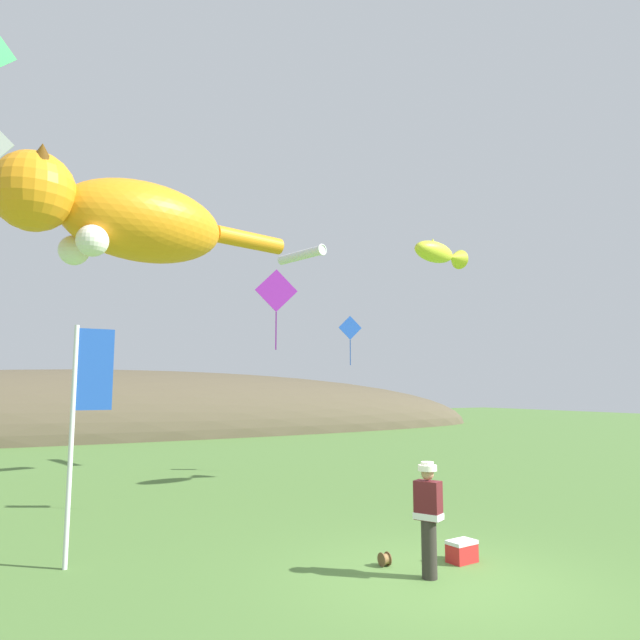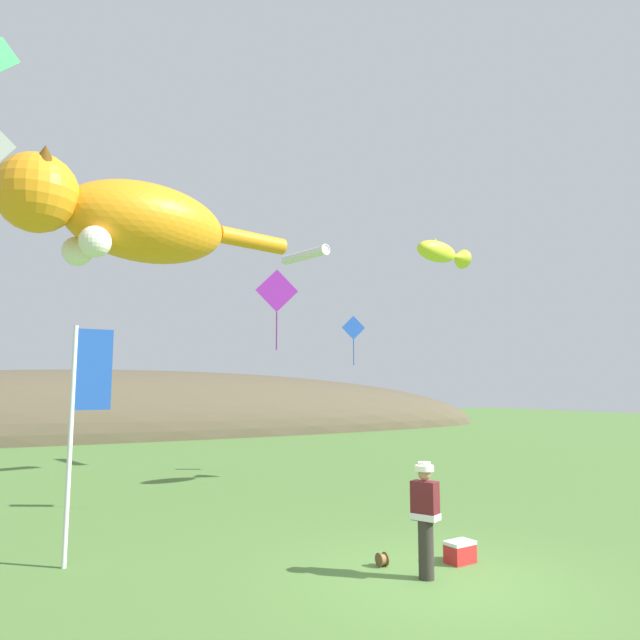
% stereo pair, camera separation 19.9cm
% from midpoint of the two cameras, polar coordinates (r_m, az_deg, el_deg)
% --- Properties ---
extents(ground_plane, '(120.00, 120.00, 0.00)m').
position_cam_midpoint_polar(ground_plane, '(9.78, 11.75, -24.19)').
color(ground_plane, '#517A38').
extents(distant_hill_ridge, '(58.23, 13.51, 8.29)m').
position_cam_midpoint_polar(distant_hill_ridge, '(38.86, -23.43, -10.65)').
color(distant_hill_ridge, brown).
rests_on(distant_hill_ridge, ground).
extents(festival_attendant, '(0.42, 0.49, 1.77)m').
position_cam_midpoint_polar(festival_attendant, '(9.61, 10.17, -18.65)').
color(festival_attendant, '#332D28').
rests_on(festival_attendant, ground).
extents(kite_spool, '(0.14, 0.22, 0.22)m').
position_cam_midpoint_polar(kite_spool, '(10.32, 5.88, -22.69)').
color(kite_spool, olive).
rests_on(kite_spool, ground).
extents(picnic_cooler, '(0.52, 0.38, 0.36)m').
position_cam_midpoint_polar(picnic_cooler, '(10.72, 13.45, -21.56)').
color(picnic_cooler, red).
rests_on(picnic_cooler, ground).
extents(festival_banner_pole, '(0.66, 0.08, 4.02)m').
position_cam_midpoint_polar(festival_banner_pole, '(10.63, -23.11, -7.95)').
color(festival_banner_pole, silver).
rests_on(festival_banner_pole, ground).
extents(kite_giant_cat, '(9.01, 3.64, 2.78)m').
position_cam_midpoint_polar(kite_giant_cat, '(17.68, -19.47, 9.55)').
color(kite_giant_cat, orange).
extents(kite_fish_windsock, '(2.43, 1.27, 0.72)m').
position_cam_midpoint_polar(kite_fish_windsock, '(17.94, 11.48, 6.56)').
color(kite_fish_windsock, yellow).
extents(kite_tube_streamer, '(0.98, 2.46, 0.44)m').
position_cam_midpoint_polar(kite_tube_streamer, '(21.91, -2.12, 6.51)').
color(kite_tube_streamer, white).
extents(kite_diamond_blue, '(0.82, 0.24, 1.75)m').
position_cam_midpoint_polar(kite_diamond_blue, '(20.16, 2.75, -0.87)').
color(kite_diamond_blue, blue).
extents(kite_diamond_violet, '(1.00, 0.28, 1.93)m').
position_cam_midpoint_polar(kite_diamond_violet, '(13.64, -4.81, 2.85)').
color(kite_diamond_violet, purple).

